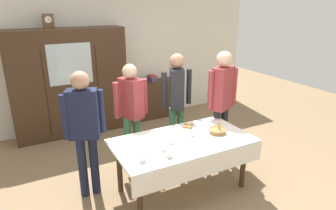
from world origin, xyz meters
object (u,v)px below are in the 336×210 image
object	(u,v)px
pastry_plate	(188,127)
bread_basket	(217,131)
person_beside_shelf	(222,96)
spoon_mid_left	(169,136)
tea_cup_mid_left	(142,160)
mantel_clock	(48,21)
person_behind_table_right	(131,106)
bookshelf_low	(153,99)
person_near_right_end	(177,96)
person_behind_table_left	(84,123)
tea_cup_front_edge	(170,141)
dining_table	(184,148)
tea_cup_center	(163,149)
spoon_center	(211,124)
tea_cup_far_right	(169,155)
tea_cup_mid_right	(192,134)
wall_cabinet	(70,83)
spoon_near_right	(136,145)
book_stack	(152,78)

from	to	relation	value
pastry_plate	bread_basket	bearing A→B (deg)	-53.58
person_beside_shelf	pastry_plate	bearing A→B (deg)	-169.11
spoon_mid_left	tea_cup_mid_left	bearing A→B (deg)	-141.73
mantel_clock	person_beside_shelf	world-z (taller)	mantel_clock
person_behind_table_right	bookshelf_low	bearing A→B (deg)	56.13
person_behind_table_right	person_beside_shelf	bearing A→B (deg)	-21.33
bread_basket	person_near_right_end	bearing A→B (deg)	97.61
mantel_clock	person_behind_table_left	xyz separation A→B (m)	(0.03, -2.09, -1.09)
tea_cup_front_edge	pastry_plate	world-z (taller)	tea_cup_front_edge
bread_basket	dining_table	bearing A→B (deg)	179.86
bread_basket	person_behind_table_right	world-z (taller)	person_behind_table_right
person_near_right_end	mantel_clock	bearing A→B (deg)	132.57
tea_cup_center	person_near_right_end	bearing A→B (deg)	53.42
pastry_plate	person_near_right_end	size ratio (longest dim) A/B	0.17
bookshelf_low	spoon_mid_left	xyz separation A→B (m)	(-0.89, -2.42, 0.33)
person_behind_table_right	spoon_center	bearing A→B (deg)	-36.05
mantel_clock	tea_cup_far_right	bearing A→B (deg)	-74.81
spoon_center	tea_cup_far_right	bearing A→B (deg)	-150.77
tea_cup_center	tea_cup_mid_right	bearing A→B (deg)	20.24
dining_table	wall_cabinet	size ratio (longest dim) A/B	0.87
wall_cabinet	person_behind_table_right	distance (m)	1.72
wall_cabinet	spoon_mid_left	xyz separation A→B (m)	(0.80, -2.37, -0.26)
dining_table	spoon_near_right	size ratio (longest dim) A/B	14.96
spoon_near_right	tea_cup_far_right	bearing A→B (deg)	-64.56
bread_basket	spoon_center	distance (m)	0.29
wall_cabinet	person_near_right_end	xyz separation A→B (m)	(1.30, -1.68, 0.04)
bread_basket	pastry_plate	size ratio (longest dim) A/B	0.86
pastry_plate	spoon_near_right	size ratio (longest dim) A/B	2.35
tea_cup_mid_left	bookshelf_low	bearing A→B (deg)	63.00
wall_cabinet	bread_basket	distance (m)	2.96
bookshelf_low	pastry_plate	bearing A→B (deg)	-102.73
book_stack	person_beside_shelf	distance (m)	2.19
spoon_mid_left	tea_cup_far_right	bearing A→B (deg)	-117.96
spoon_mid_left	person_behind_table_right	bearing A→B (deg)	107.21
tea_cup_center	person_near_right_end	xyz separation A→B (m)	(0.75, 1.01, 0.27)
tea_cup_mid_right	mantel_clock	bearing A→B (deg)	117.59
spoon_near_right	person_near_right_end	distance (m)	1.26
book_stack	person_behind_table_right	world-z (taller)	person_behind_table_right
tea_cup_front_edge	bread_basket	size ratio (longest dim) A/B	0.54
tea_cup_center	spoon_near_right	world-z (taller)	tea_cup_center
spoon_center	mantel_clock	bearing A→B (deg)	127.31
bookshelf_low	tea_cup_mid_right	xyz separation A→B (m)	(-0.63, -2.56, 0.35)
bookshelf_low	person_behind_table_left	size ratio (longest dim) A/B	0.62
wall_cabinet	tea_cup_front_edge	world-z (taller)	wall_cabinet
tea_cup_mid_left	spoon_center	size ratio (longest dim) A/B	1.09
wall_cabinet	pastry_plate	xyz separation A→B (m)	(1.17, -2.25, -0.25)
person_behind_table_right	tea_cup_front_edge	bearing A→B (deg)	-81.17
tea_cup_mid_left	bread_basket	world-z (taller)	bread_basket
bread_basket	person_behind_table_left	world-z (taller)	person_behind_table_left
bookshelf_low	person_beside_shelf	xyz separation A→B (m)	(0.15, -2.17, 0.66)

